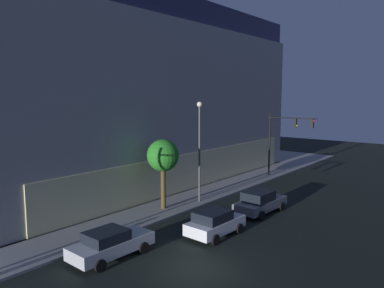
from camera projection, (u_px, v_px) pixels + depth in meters
ground_plane at (196, 269)px, 18.77m from camera, size 120.00×120.00×0.00m
modern_building at (95, 96)px, 42.88m from camera, size 36.24×29.98×17.52m
traffic_light_far_corner at (286, 132)px, 38.79m from camera, size 0.67×5.01×6.68m
street_lamp_sidewalk at (200, 140)px, 29.74m from camera, size 0.44×0.44×8.09m
sidewalk_tree at (163, 156)px, 27.93m from camera, size 2.43×2.43×5.32m
car_silver at (110, 243)px, 20.00m from camera, size 4.70×2.20×1.58m
car_white at (215, 223)px, 23.14m from camera, size 4.10×2.24×1.64m
car_grey at (260, 202)px, 27.65m from camera, size 4.80×2.29×1.71m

